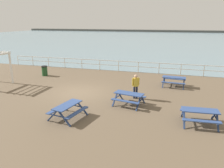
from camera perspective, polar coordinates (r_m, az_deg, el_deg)
ground_plane at (r=16.28m, az=-8.73°, el=-2.52°), size 30.00×24.00×0.20m
sea_band at (r=67.21m, az=10.68°, el=11.66°), size 142.00×90.00×0.01m
distant_shoreline at (r=110.01m, az=13.03°, el=13.23°), size 142.00×6.00×1.80m
seaward_railing at (r=23.09m, az=-0.78°, el=5.45°), size 23.07×0.07×1.08m
picnic_table_near_left at (r=18.08m, az=15.98°, el=1.20°), size 1.89×1.64×0.80m
picnic_table_near_right at (r=11.94m, az=22.09°, el=-7.17°), size 1.91×1.66×0.80m
picnic_table_mid_centre at (r=11.98m, az=-11.59°, el=-6.17°), size 1.82×2.05×0.80m
picnic_table_far_left at (r=13.59m, az=4.47°, el=-3.15°), size 2.05×1.82×0.80m
visitor at (r=14.67m, az=6.23°, el=-0.23°), size 0.46×0.37×1.66m
litter_bin at (r=21.87m, az=-17.31°, el=3.36°), size 0.55×0.55×0.95m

